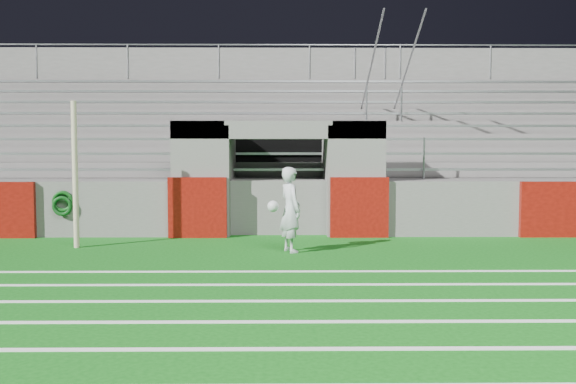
{
  "coord_description": "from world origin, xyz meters",
  "views": [
    {
      "loc": [
        0.06,
        -11.26,
        2.01
      ],
      "look_at": [
        0.2,
        1.8,
        1.1
      ],
      "focal_mm": 40.0,
      "sensor_mm": 36.0,
      "label": 1
    }
  ],
  "objects": [
    {
      "name": "field_post",
      "position": [
        -4.05,
        1.55,
        1.47
      ],
      "size": [
        0.11,
        0.11,
        2.93
      ],
      "primitive_type": "cylinder",
      "color": "#C7B694",
      "rests_on": "ground"
    },
    {
      "name": "stadium_structure",
      "position": [
        0.0,
        7.97,
        1.49
      ],
      "size": [
        26.0,
        8.48,
        5.42
      ],
      "color": "#5A5755",
      "rests_on": "ground"
    },
    {
      "name": "field_markings",
      "position": [
        0.0,
        -5.0,
        0.01
      ],
      "size": [
        28.0,
        8.09,
        0.01
      ],
      "color": "white",
      "rests_on": "ground"
    },
    {
      "name": "hose_coil",
      "position": [
        -4.79,
        2.93,
        0.77
      ],
      "size": [
        0.49,
        0.14,
        0.57
      ],
      "color": "#0D4211",
      "rests_on": "ground"
    },
    {
      "name": "goalkeeper_with_ball",
      "position": [
        0.23,
        0.97,
        0.82
      ],
      "size": [
        0.74,
        0.71,
        1.64
      ],
      "color": "#B9BDC3",
      "rests_on": "ground"
    },
    {
      "name": "ground",
      "position": [
        0.0,
        0.0,
        0.0
      ],
      "size": [
        90.0,
        90.0,
        0.0
      ],
      "primitive_type": "plane",
      "color": "#0D5310",
      "rests_on": "ground"
    }
  ]
}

